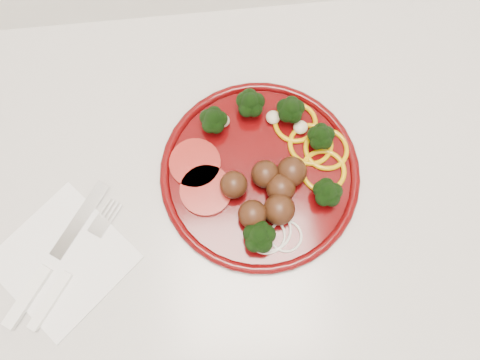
{
  "coord_description": "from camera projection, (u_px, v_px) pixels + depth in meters",
  "views": [
    {
      "loc": [
        -0.04,
        1.51,
        1.56
      ],
      "look_at": [
        -0.02,
        1.7,
        0.92
      ],
      "focal_mm": 35.0,
      "sensor_mm": 36.0,
      "label": 1
    }
  ],
  "objects": [
    {
      "name": "napkin",
      "position": [
        63.0,
        260.0,
        0.65
      ],
      "size": [
        0.23,
        0.23,
        0.0
      ],
      "primitive_type": "cube",
      "rotation": [
        0.0,
        0.0,
        0.72
      ],
      "color": "white",
      "rests_on": "counter"
    },
    {
      "name": "fork",
      "position": [
        61.0,
        285.0,
        0.64
      ],
      "size": [
        0.13,
        0.18,
        0.01
      ],
      "rotation": [
        0.0,
        0.0,
        0.96
      ],
      "color": "white",
      "rests_on": "napkin"
    },
    {
      "name": "plate",
      "position": [
        264.0,
        171.0,
        0.67
      ],
      "size": [
        0.29,
        0.29,
        0.06
      ],
      "rotation": [
        0.0,
        0.0,
        0.04
      ],
      "color": "#460405",
      "rests_on": "counter"
    },
    {
      "name": "counter",
      "position": [
        248.0,
        235.0,
        1.12
      ],
      "size": [
        2.4,
        0.6,
        0.9
      ],
      "color": "silver",
      "rests_on": "ground"
    },
    {
      "name": "knife",
      "position": [
        45.0,
        272.0,
        0.64
      ],
      "size": [
        0.15,
        0.2,
        0.01
      ],
      "rotation": [
        0.0,
        0.0,
        0.96
      ],
      "color": "silver",
      "rests_on": "napkin"
    }
  ]
}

